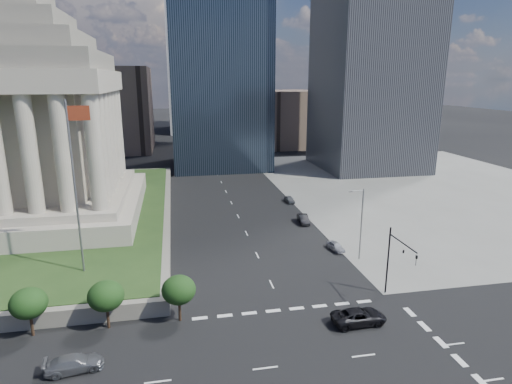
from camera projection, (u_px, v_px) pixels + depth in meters
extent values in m
plane|color=black|center=(212.00, 162.00, 127.51)|extent=(500.00, 500.00, 0.00)
cube|color=slate|center=(428.00, 187.00, 97.95)|extent=(68.00, 90.00, 0.03)
cylinder|color=slate|center=(75.00, 189.00, 48.28)|extent=(0.24, 0.24, 20.00)
cube|color=maroon|center=(78.00, 113.00, 46.34)|extent=(2.40, 0.05, 1.60)
cube|color=black|center=(218.00, 56.00, 115.48)|extent=(26.00, 26.00, 60.00)
cube|color=brown|center=(289.00, 118.00, 159.30)|extent=(20.00, 30.00, 20.00)
cube|color=brown|center=(115.00, 109.00, 146.92)|extent=(24.00, 30.00, 28.00)
cylinder|color=black|center=(388.00, 261.00, 48.55)|extent=(0.18, 0.18, 8.00)
cylinder|color=black|center=(403.00, 243.00, 45.12)|extent=(0.14, 5.50, 0.14)
cube|color=black|center=(416.00, 261.00, 42.72)|extent=(0.30, 0.30, 1.10)
cylinder|color=slate|center=(361.00, 225.00, 57.50)|extent=(0.16, 0.16, 10.00)
cylinder|color=slate|center=(357.00, 191.00, 56.11)|extent=(1.80, 0.12, 0.12)
cube|color=slate|center=(351.00, 192.00, 55.97)|extent=(0.50, 0.22, 0.14)
imported|color=black|center=(359.00, 317.00, 43.10)|extent=(5.66, 2.76, 1.55)
imported|color=#54565C|center=(74.00, 363.00, 36.11)|extent=(5.03, 2.61, 1.39)
imported|color=#9B9CA3|center=(336.00, 246.00, 61.69)|extent=(3.74, 1.92, 1.22)
imported|color=black|center=(303.00, 219.00, 73.40)|extent=(1.90, 4.47, 1.43)
imported|color=#575A5F|center=(289.00, 199.00, 85.78)|extent=(3.70, 1.60, 1.24)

